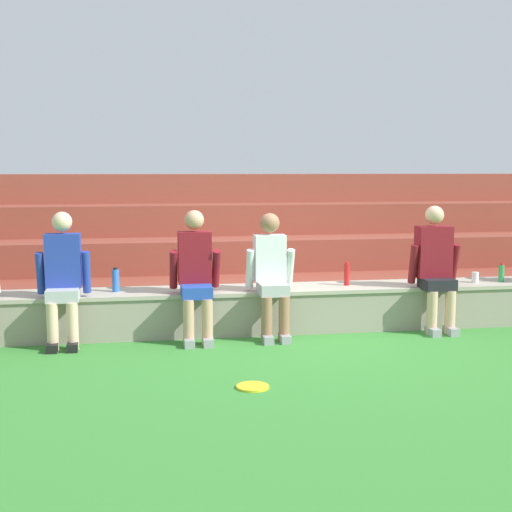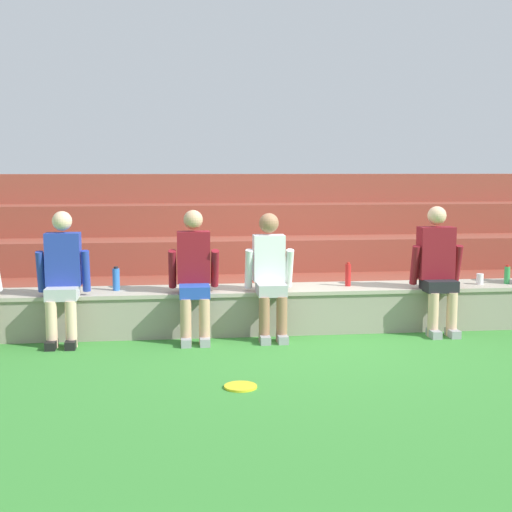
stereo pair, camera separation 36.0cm
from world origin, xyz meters
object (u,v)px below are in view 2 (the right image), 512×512
water_bottle_center_gap (116,279)px  water_bottle_near_left (507,275)px  person_left_of_center (63,275)px  water_bottle_mid_right (348,275)px  plastic_cup_middle (480,279)px  person_far_right (438,267)px  person_right_of_center (270,273)px  frisbee (241,387)px  person_center (194,273)px

water_bottle_center_gap → water_bottle_near_left: bearing=-1.0°
person_left_of_center → water_bottle_mid_right: (2.98, 0.32, -0.10)m
person_left_of_center → plastic_cup_middle: bearing=3.3°
person_far_right → water_bottle_mid_right: person_far_right is taller
water_bottle_mid_right → plastic_cup_middle: bearing=-2.2°
plastic_cup_middle → person_right_of_center: bearing=-174.2°
water_bottle_mid_right → frisbee: water_bottle_mid_right is taller
water_bottle_near_left → water_bottle_mid_right: water_bottle_mid_right is taller
person_center → plastic_cup_middle: 3.18m
person_left_of_center → person_right_of_center: bearing=0.5°
person_far_right → water_bottle_center_gap: person_far_right is taller
water_bottle_near_left → frisbee: (-3.16, -1.91, -0.56)m
person_left_of_center → person_far_right: bearing=0.0°
water_bottle_mid_right → person_left_of_center: bearing=-173.9°
water_bottle_near_left → plastic_cup_middle: water_bottle_near_left is taller
person_right_of_center → water_bottle_near_left: person_right_of_center is taller
person_far_right → frisbee: 2.88m
plastic_cup_middle → person_far_right: bearing=-156.4°
person_far_right → water_bottle_near_left: size_ratio=6.30×
plastic_cup_middle → water_bottle_center_gap: bearing=179.0°
water_bottle_mid_right → person_center: bearing=-169.9°
person_far_right → water_bottle_center_gap: size_ratio=5.31×
plastic_cup_middle → frisbee: 3.47m
plastic_cup_middle → water_bottle_mid_right: bearing=177.8°
person_far_right → water_bottle_near_left: (0.91, 0.26, -0.14)m
water_bottle_center_gap → frisbee: 2.35m
person_left_of_center → person_center: 1.30m
person_left_of_center → person_right_of_center: size_ratio=1.03×
person_left_of_center → person_far_right: size_ratio=0.98×
person_center → frisbee: person_center is taller
water_bottle_near_left → frisbee: size_ratio=0.81×
frisbee → water_bottle_near_left: bearing=31.2°
person_left_of_center → water_bottle_near_left: (4.78, 0.26, -0.12)m
water_bottle_near_left → plastic_cup_middle: bearing=179.3°
person_center → water_bottle_center_gap: bearing=158.8°
person_left_of_center → water_bottle_near_left: size_ratio=6.18×
plastic_cup_middle → water_bottle_near_left: bearing=-0.7°
person_far_right → water_bottle_mid_right: size_ratio=5.14×
water_bottle_mid_right → frisbee: size_ratio=0.99×
person_center → plastic_cup_middle: (3.16, 0.24, -0.16)m
person_left_of_center → water_bottle_near_left: bearing=3.1°
frisbee → water_bottle_mid_right: bearing=55.3°
person_left_of_center → water_bottle_mid_right: size_ratio=5.04×
person_left_of_center → person_far_right: (3.87, 0.00, 0.02)m
person_center → water_bottle_center_gap: person_center is taller
water_bottle_mid_right → plastic_cup_middle: size_ratio=2.22×
person_center → person_far_right: bearing=-0.4°
water_bottle_center_gap → person_center: bearing=-21.2°
person_right_of_center → plastic_cup_middle: bearing=5.8°
plastic_cup_middle → person_left_of_center: bearing=-176.7°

